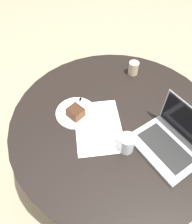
{
  "coord_description": "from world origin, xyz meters",
  "views": [
    {
      "loc": [
        0.61,
        -0.41,
        1.71
      ],
      "look_at": [
        -0.07,
        -0.09,
        0.77
      ],
      "focal_mm": 35.0,
      "sensor_mm": 36.0,
      "label": 1
    }
  ],
  "objects": [
    {
      "name": "coffee_glass",
      "position": [
        -0.3,
        0.28,
        0.78
      ],
      "size": [
        0.06,
        0.06,
        0.09
      ],
      "color": "#C6AD89",
      "rests_on": "dining_table"
    },
    {
      "name": "dining_table",
      "position": [
        0.0,
        0.0,
        0.57
      ],
      "size": [
        1.18,
        1.18,
        0.73
      ],
      "color": "black",
      "rests_on": "ground_plane"
    },
    {
      "name": "fork",
      "position": [
        -0.17,
        -0.16,
        0.75
      ],
      "size": [
        0.15,
        0.11,
        0.0
      ],
      "rotation": [
        0.0,
        0.0,
        8.81
      ],
      "color": "silver",
      "rests_on": "plate"
    },
    {
      "name": "laptop",
      "position": [
        0.26,
        0.16,
        0.77
      ],
      "size": [
        0.36,
        0.29,
        0.22
      ],
      "rotation": [
        0.0,
        0.0,
        3.3
      ],
      "color": "gray",
      "rests_on": "dining_table"
    },
    {
      "name": "plate",
      "position": [
        -0.14,
        -0.19,
        0.74
      ],
      "size": [
        0.23,
        0.23,
        0.01
      ],
      "color": "white",
      "rests_on": "dining_table"
    },
    {
      "name": "cake_slice",
      "position": [
        -0.11,
        -0.2,
        0.77
      ],
      "size": [
        0.1,
        0.1,
        0.06
      ],
      "rotation": [
        0.0,
        0.0,
        1.95
      ],
      "color": "brown",
      "rests_on": "plate"
    },
    {
      "name": "ground_plane",
      "position": [
        0.0,
        0.0,
        0.0
      ],
      "size": [
        12.0,
        12.0,
        0.0
      ],
      "primitive_type": "plane",
      "color": "gray"
    },
    {
      "name": "water_glass",
      "position": [
        0.18,
        -0.04,
        0.78
      ],
      "size": [
        0.08,
        0.08,
        0.1
      ],
      "color": "silver",
      "rests_on": "dining_table"
    },
    {
      "name": "paper_document",
      "position": [
        -0.0,
        -0.11,
        0.73
      ],
      "size": [
        0.41,
        0.34,
        0.0
      ],
      "rotation": [
        0.0,
        0.0,
        -0.31
      ],
      "color": "white",
      "rests_on": "dining_table"
    }
  ]
}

